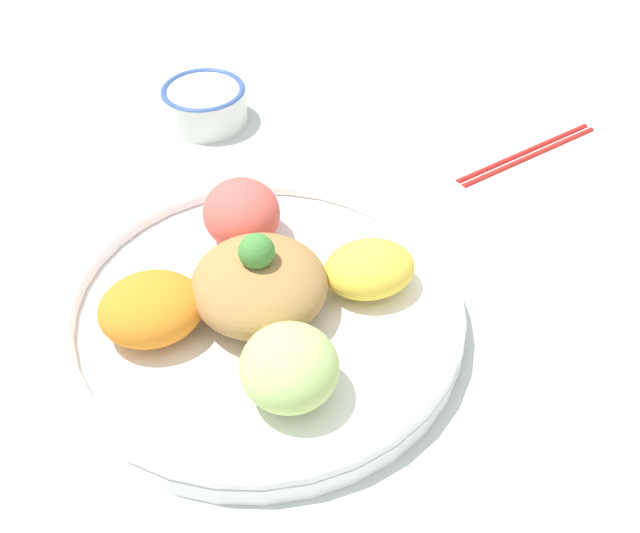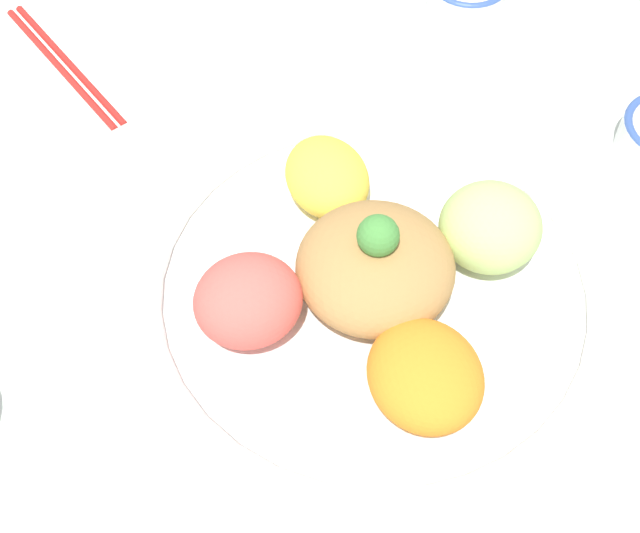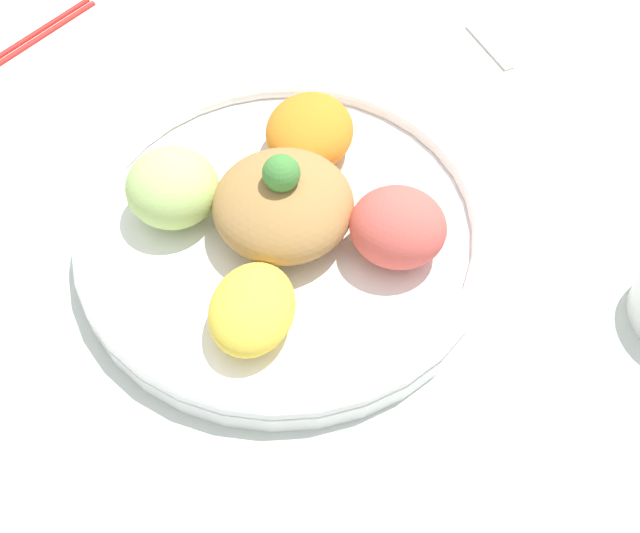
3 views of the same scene
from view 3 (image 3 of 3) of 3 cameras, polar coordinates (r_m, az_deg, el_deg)
name	(u,v)px [view 3 (image 3 of 3)]	position (r m, az deg, el deg)	size (l,w,h in m)	color
ground_plane	(254,240)	(0.68, -5.02, 2.06)	(2.40, 2.40, 0.00)	silver
salad_platter	(284,224)	(0.66, -2.74, 3.29)	(0.37, 0.37, 0.11)	white
chopsticks_pair_far	(19,45)	(0.93, -21.98, 15.36)	(0.18, 0.14, 0.01)	red
serving_spoon_extra	(510,69)	(0.86, 14.29, 14.41)	(0.13, 0.08, 0.01)	beige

